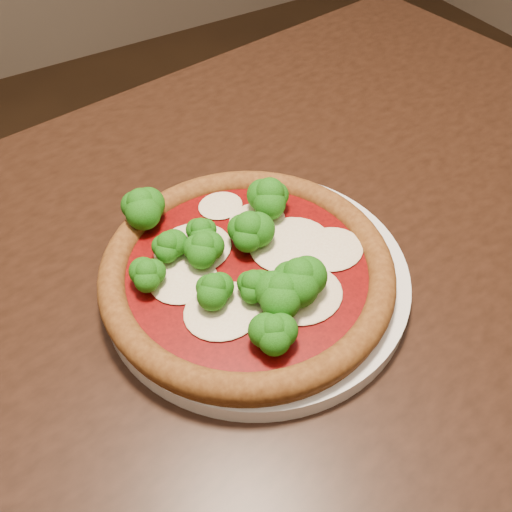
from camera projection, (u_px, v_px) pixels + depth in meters
dining_table at (236, 324)px, 0.66m from camera, size 1.30×0.86×0.75m
plate at (256, 278)px, 0.55m from camera, size 0.29×0.29×0.02m
pizza at (245, 266)px, 0.53m from camera, size 0.28×0.28×0.06m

